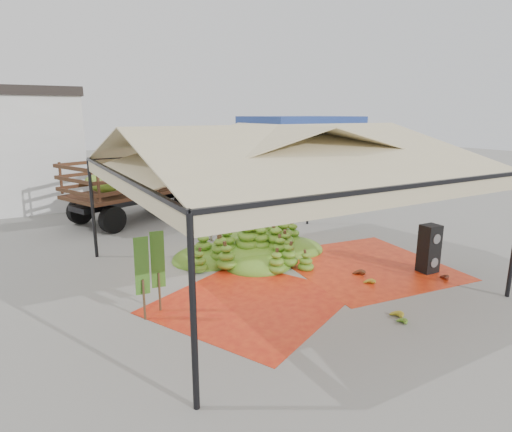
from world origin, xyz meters
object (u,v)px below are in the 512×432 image
banana_heap (254,238)px  speaker_stack (429,249)px  truck_left (161,178)px  truck_right (270,167)px  vendor (205,215)px

banana_heap → speaker_stack: bearing=-46.7°
truck_left → truck_right: (5.80, 0.32, 0.06)m
banana_heap → speaker_stack: 5.03m
banana_heap → vendor: vendor is taller
vendor → truck_left: truck_left is taller
speaker_stack → vendor: (-4.14, 5.79, 0.26)m
speaker_stack → truck_left: size_ratio=0.17×
banana_heap → truck_left: 7.13m
truck_right → truck_left: bearing=-169.3°
banana_heap → speaker_stack: speaker_stack is taller
banana_heap → truck_right: 9.04m
speaker_stack → truck_right: size_ratio=0.17×
speaker_stack → truck_right: truck_right is taller
speaker_stack → vendor: size_ratio=0.72×
banana_heap → speaker_stack: (3.45, -3.66, 0.13)m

